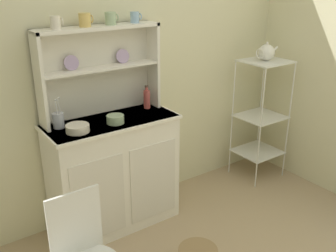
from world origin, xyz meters
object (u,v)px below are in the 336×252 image
Objects in this scene: hutch_shelf_unit at (98,64)px; utensil_jar at (58,120)px; wire_chair at (83,251)px; porcelain_teapot at (266,52)px; cup_cream_0 at (56,23)px; hutch_cabinet at (114,173)px; jam_bottle at (147,99)px; bakers_rack at (261,109)px; bowl_mixing_large at (78,128)px.

hutch_shelf_unit reaches higher than utensil_jar.
porcelain_teapot reaches higher than wire_chair.
utensil_jar is 0.96× the size of porcelain_teapot.
utensil_jar is at bearing -146.85° from cup_cream_0.
hutch_cabinet is 4.37× the size of utensil_jar.
bakers_rack is at bearing -7.74° from jam_bottle.
cup_cream_0 is (-1.88, 0.20, 0.93)m from bakers_rack.
hutch_shelf_unit is at bearing 168.36° from jam_bottle.
jam_bottle is at bearing 13.02° from hutch_cabinet.
cup_cream_0 is at bearing 173.94° from porcelain_teapot.
bakers_rack is 6.24× the size of jam_bottle.
hutch_cabinet is 0.86m from hutch_shelf_unit.
bowl_mixing_large is (-0.29, -0.24, -0.37)m from hutch_shelf_unit.
cup_cream_0 is at bearing 158.09° from hutch_cabinet.
bowl_mixing_large is 0.68× the size of porcelain_teapot.
hutch_shelf_unit is 0.45m from cup_cream_0.
hutch_shelf_unit is at bearing 38.76° from bowl_mixing_large.
wire_chair is 3.67× the size of utensil_jar.
utensil_jar is at bearing 175.47° from bakers_rack.
wire_chair is at bearing -104.87° from utensil_jar.
hutch_cabinet is 0.65m from jam_bottle.
hutch_cabinet is 0.85× the size of bakers_rack.
bowl_mixing_large is at bearing -87.22° from cup_cream_0.
cup_cream_0 reaches higher than bowl_mixing_large.
hutch_shelf_unit is at bearing 12.97° from utensil_jar.
porcelain_teapot reaches higher than bowl_mixing_large.
wire_chair is (-2.18, -0.71, -0.19)m from bakers_rack.
bakers_rack is at bearing 15.12° from wire_chair.
jam_bottle is (0.68, -0.04, -0.64)m from cup_cream_0.
bakers_rack reaches higher than jam_bottle.
hutch_shelf_unit is (-0.00, 0.16, 0.84)m from hutch_cabinet.
hutch_cabinet is 1.76m from porcelain_teapot.
porcelain_teapot is at bearing -7.75° from jam_bottle.
hutch_cabinet is at bearing -11.70° from utensil_jar.
porcelain_teapot is at bearing -6.06° from cup_cream_0.
jam_bottle is (-1.20, 0.16, 0.28)m from bakers_rack.
hutch_cabinet is 11.70× the size of cup_cream_0.
bowl_mixing_large is at bearing -166.03° from hutch_cabinet.
wire_chair is (-0.60, -0.79, 0.05)m from hutch_cabinet.
utensil_jar is (-0.08, 0.15, 0.03)m from bowl_mixing_large.
wire_chair is 1.47m from cup_cream_0.
utensil_jar is (0.23, 0.87, 0.45)m from wire_chair.
hutch_shelf_unit is 1.59m from porcelain_teapot.
wire_chair is 4.47× the size of jam_bottle.
hutch_shelf_unit is 4.07× the size of utensil_jar.
cup_cream_0 reaches higher than bakers_rack.
hutch_cabinet is at bearing 13.97° from bowl_mixing_large.
hutch_shelf_unit is 10.90× the size of cup_cream_0.
hutch_cabinet is 4.20× the size of porcelain_teapot.
jam_bottle is at bearing 0.70° from utensil_jar.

